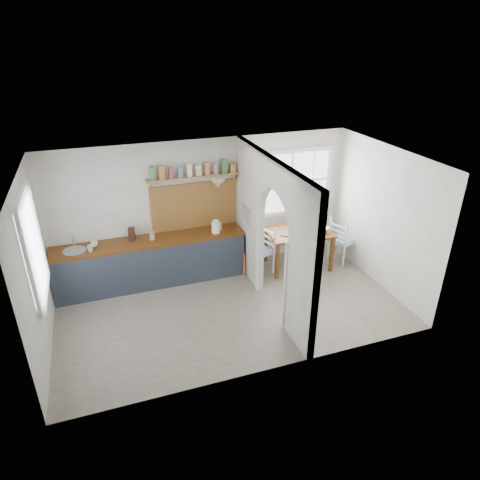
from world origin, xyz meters
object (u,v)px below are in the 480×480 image
object	(u,v)px
chair_right	(343,239)
vase	(296,223)
dining_table	(298,249)
chair_left	(259,250)
kettle	(216,226)

from	to	relation	value
chair_right	vase	xyz separation A→B (m)	(-0.97, 0.27, 0.40)
dining_table	chair_left	bearing A→B (deg)	-176.55
kettle	vase	xyz separation A→B (m)	(1.65, -0.04, -0.15)
chair_right	chair_left	bearing A→B (deg)	66.32
chair_left	kettle	distance (m)	0.99
chair_left	vase	distance (m)	0.95
dining_table	chair_left	world-z (taller)	chair_left
chair_right	kettle	world-z (taller)	kettle
chair_right	kettle	bearing A→B (deg)	62.36
dining_table	chair_left	size ratio (longest dim) A/B	1.28
kettle	chair_left	bearing A→B (deg)	-32.36
dining_table	kettle	distance (m)	1.78
chair_right	vase	world-z (taller)	vase
chair_left	kettle	world-z (taller)	kettle
dining_table	vase	bearing A→B (deg)	92.06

